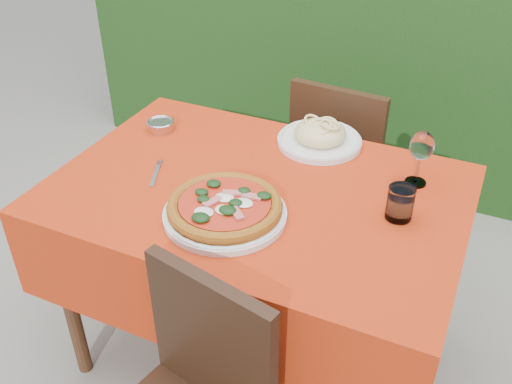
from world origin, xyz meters
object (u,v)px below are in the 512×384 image
at_px(pizza_plate, 225,208).
at_px(chair_far, 341,162).
at_px(wine_glass, 422,148).
at_px(pasta_plate, 320,136).
at_px(fork, 155,176).
at_px(steel_ramekin, 161,126).
at_px(water_glass, 400,205).

bearing_deg(pizza_plate, chair_far, 83.55).
bearing_deg(wine_glass, pasta_plate, 162.79).
height_order(chair_far, pasta_plate, chair_far).
relative_size(fork, steel_ramekin, 1.93).
height_order(chair_far, pizza_plate, chair_far).
bearing_deg(pasta_plate, wine_glass, -17.21).
xyz_separation_m(pizza_plate, wine_glass, (0.46, 0.41, 0.10)).
xyz_separation_m(chair_far, fork, (-0.40, -0.75, 0.26)).
xyz_separation_m(water_glass, fork, (-0.75, -0.11, -0.04)).
bearing_deg(pasta_plate, chair_far, 91.00).
distance_m(chair_far, water_glass, 0.80).
relative_size(chair_far, fork, 4.90).
xyz_separation_m(pasta_plate, water_glass, (0.35, -0.31, 0.02)).
bearing_deg(steel_ramekin, pasta_plate, 14.74).
relative_size(wine_glass, fork, 1.04).
height_order(wine_glass, steel_ramekin, wine_glass).
relative_size(water_glass, fork, 0.58).
bearing_deg(fork, chair_far, 39.32).
bearing_deg(chair_far, wine_glass, 133.72).
bearing_deg(fork, water_glass, -14.81).
xyz_separation_m(wine_glass, steel_ramekin, (-0.91, -0.04, -0.11)).
distance_m(pizza_plate, fork, 0.32).
bearing_deg(pizza_plate, steel_ramekin, 140.74).
height_order(pasta_plate, steel_ramekin, pasta_plate).
distance_m(water_glass, steel_ramekin, 0.92).
distance_m(pasta_plate, fork, 0.58).
xyz_separation_m(fork, steel_ramekin, (-0.15, 0.27, 0.01)).
height_order(wine_glass, fork, wine_glass).
height_order(pizza_plate, pasta_plate, pasta_plate).
bearing_deg(pasta_plate, fork, -134.00).
xyz_separation_m(wine_glass, fork, (-0.76, -0.31, -0.12)).
bearing_deg(steel_ramekin, chair_far, 41.33).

